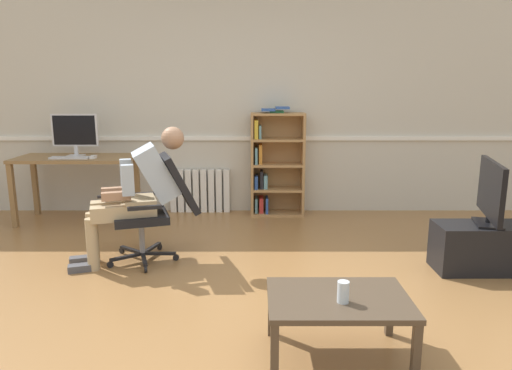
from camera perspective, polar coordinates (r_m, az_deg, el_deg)
The scene contains 14 objects.
ground_plane at distance 3.53m, azimuth -2.47°, elevation -14.11°, with size 18.00×18.00×0.00m, color olive.
back_wall at distance 5.82m, azimuth -1.56°, elevation 9.94°, with size 12.00×0.13×2.70m.
computer_desk at distance 5.78m, azimuth -21.17°, elevation 2.17°, with size 1.32×0.62×0.76m.
imac_monitor at distance 5.81m, azimuth -21.32°, elevation 6.03°, with size 0.52×0.14×0.48m.
keyboard at distance 5.63m, azimuth -21.85°, elevation 3.08°, with size 0.43×0.12×0.02m, color silver.
computer_mouse at distance 5.56m, azimuth -19.33°, elevation 3.23°, with size 0.06×0.10×0.03m, color white.
bookshelf at distance 5.69m, azimuth 2.04°, elevation 2.58°, with size 0.64×0.30×1.31m.
radiator at distance 5.89m, azimuth -6.98°, elevation -0.72°, with size 0.74×0.08×0.54m.
office_chair at distance 4.29m, azimuth -11.92°, elevation -2.20°, with size 0.84×0.68×0.96m.
person_seated at distance 4.25m, azimuth -14.38°, elevation -0.72°, with size 1.04×0.60×1.20m.
tv_stand at distance 4.47m, azimuth 25.85°, elevation -6.82°, with size 0.84×0.37×0.41m.
tv_screen at distance 4.35m, azimuth 26.45°, elevation -0.75°, with size 0.27×0.77×0.54m.
coffee_table at distance 2.80m, azimuth 9.79°, elevation -14.03°, with size 0.81×0.56×0.38m.
drinking_glass at distance 2.70m, azimuth 10.36°, elevation -12.63°, with size 0.07×0.07×0.12m, color silver.
Camera 1 is at (0.14, -3.17, 1.55)m, focal length 32.96 mm.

